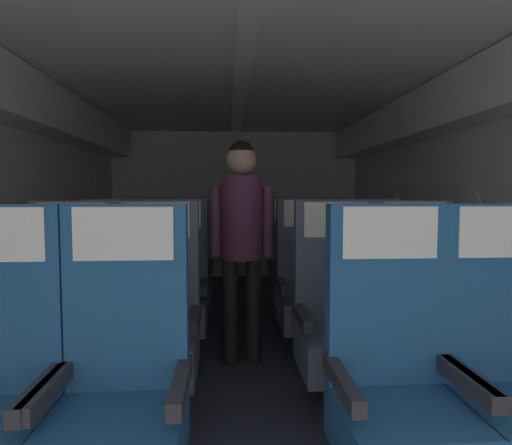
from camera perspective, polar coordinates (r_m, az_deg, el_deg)
ground at (r=3.44m, az=-1.63°, el=-16.60°), size 3.71×6.54×0.02m
fuselage_shell at (r=3.51m, az=-1.83°, el=9.14°), size 3.59×6.19×2.11m
seat_a_left_aisle at (r=1.78m, az=-16.97°, el=-20.02°), size 0.49×0.50×1.14m
seat_a_right_window at (r=1.83m, az=17.52°, el=-19.32°), size 0.49×0.50×1.14m
seat_b_left_window at (r=2.64m, az=-22.79°, el=-12.20°), size 0.49×0.50×1.14m
seat_b_left_aisle at (r=2.54m, az=-12.82°, el=-12.62°), size 0.49×0.50×1.14m
seat_b_right_aisle at (r=2.73m, az=20.13°, el=-11.60°), size 0.49×0.50×1.14m
seat_b_right_window at (r=2.58m, az=10.59°, el=-12.30°), size 0.49×0.50×1.14m
seat_c_left_window at (r=3.42m, az=-18.13°, el=-8.45°), size 0.49×0.50×1.14m
seat_c_left_aisle at (r=3.32m, az=-10.32°, el=-8.68°), size 0.49×0.50×1.14m
seat_c_right_aisle at (r=3.48m, az=14.68°, el=-8.17°), size 0.49×0.50×1.14m
seat_c_right_window at (r=3.36m, az=6.90°, el=-8.51°), size 0.49×0.50×1.14m
seat_d_left_window at (r=4.23m, az=-15.33°, el=-6.08°), size 0.49×0.50×1.14m
seat_d_left_aisle at (r=4.16m, az=-8.97°, el=-6.15°), size 0.49×0.50×1.14m
seat_d_right_aisle at (r=4.28m, az=10.96°, el=-5.90°), size 0.49×0.50×1.14m
seat_d_right_window at (r=4.17m, az=5.05°, el=-6.11°), size 0.49×0.50×1.14m
flight_attendant at (r=3.08m, az=-1.85°, el=-0.68°), size 0.43×0.28×1.55m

